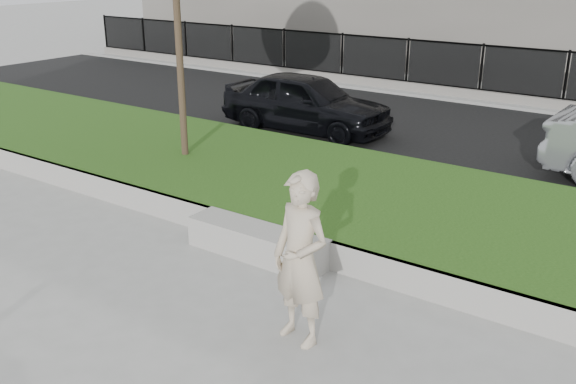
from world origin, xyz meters
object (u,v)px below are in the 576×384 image
Objects in this scene: car_dark at (306,102)px; book at (298,238)px; stone_bench at (257,242)px; man at (300,260)px.

book is at bearing -148.37° from car_dark.
stone_bench is 0.52× the size of car_dark.
book is (-0.92, 1.33, -0.50)m from man.
stone_bench is 2.19m from man.
stone_bench is 1.10× the size of man.
stone_bench is at bearing 149.84° from man.
book is 6.85m from car_dark.
book is (0.66, 0.01, 0.22)m from stone_bench.
man reaches higher than book.
car_dark is at bearing 101.26° from book.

